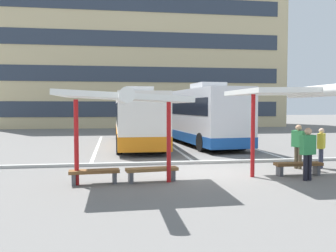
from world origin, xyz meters
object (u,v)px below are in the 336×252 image
at_px(bench_2, 298,166).
at_px(waiting_passenger_2, 321,145).
at_px(bench_1, 152,171).
at_px(waiting_shelter_0, 123,99).
at_px(waiting_shelter_1, 304,93).
at_px(waiting_passenger_0, 298,143).
at_px(coach_bus_1, 201,116).
at_px(coach_bus_0, 137,119).
at_px(bench_0, 94,174).
at_px(waiting_passenger_1, 308,150).

relative_size(bench_2, waiting_passenger_2, 1.07).
bearing_deg(bench_1, bench_2, 3.31).
height_order(waiting_shelter_0, waiting_shelter_1, waiting_shelter_1).
xyz_separation_m(waiting_shelter_0, bench_1, (0.90, 0.41, -2.30)).
xyz_separation_m(waiting_shelter_1, waiting_passenger_2, (1.61, 1.55, -1.96)).
relative_size(waiting_passenger_0, waiting_passenger_2, 1.09).
bearing_deg(coach_bus_1, waiting_shelter_0, -114.51).
relative_size(coach_bus_0, waiting_shelter_0, 2.32).
distance_m(coach_bus_0, waiting_shelter_0, 11.47).
relative_size(bench_0, bench_2, 0.94).
distance_m(coach_bus_1, waiting_passenger_0, 9.39).
distance_m(bench_1, bench_2, 5.16).
distance_m(coach_bus_1, bench_1, 11.66).
height_order(bench_1, waiting_shelter_1, waiting_shelter_1).
xyz_separation_m(coach_bus_0, waiting_shelter_1, (4.90, -10.96, 1.24)).
bearing_deg(coach_bus_1, bench_1, -111.30).
distance_m(waiting_passenger_0, waiting_passenger_2, 0.95).
xyz_separation_m(bench_2, waiting_passenger_2, (1.61, 1.25, 0.55)).
distance_m(waiting_shelter_0, bench_1, 2.50).
distance_m(waiting_shelter_1, waiting_passenger_0, 2.52).
xyz_separation_m(bench_0, bench_1, (1.80, 0.11, 0.00)).
height_order(coach_bus_1, waiting_passenger_2, coach_bus_1).
bearing_deg(bench_0, waiting_passenger_2, 10.94).
distance_m(coach_bus_0, bench_1, 11.03).
bearing_deg(waiting_shelter_1, waiting_passenger_1, -103.96).
height_order(coach_bus_1, waiting_passenger_1, coach_bus_1).
distance_m(coach_bus_1, waiting_shelter_1, 10.88).
height_order(bench_0, waiting_passenger_1, waiting_passenger_1).
height_order(coach_bus_0, waiting_shelter_0, coach_bus_0).
bearing_deg(bench_2, coach_bus_0, 114.71).
bearing_deg(coach_bus_1, waiting_passenger_0, -80.04).
height_order(coach_bus_0, waiting_passenger_0, coach_bus_0).
distance_m(waiting_shelter_1, waiting_passenger_1, 1.94).
relative_size(coach_bus_0, waiting_passenger_0, 6.71).
distance_m(coach_bus_0, bench_2, 11.80).
xyz_separation_m(coach_bus_0, waiting_passenger_1, (4.77, -11.51, -0.62)).
distance_m(coach_bus_0, waiting_passenger_2, 11.46).
distance_m(waiting_shelter_0, bench_2, 6.52).
xyz_separation_m(coach_bus_1, bench_2, (0.95, -10.48, -1.45)).
bearing_deg(bench_0, waiting_shelter_0, -18.59).
relative_size(bench_2, waiting_passenger_1, 0.97).
height_order(coach_bus_0, bench_0, coach_bus_0).
height_order(bench_0, bench_2, same).
bearing_deg(bench_2, bench_0, -176.63).
bearing_deg(waiting_shelter_0, coach_bus_0, 84.22).
distance_m(bench_1, waiting_passenger_0, 6.06).
distance_m(bench_0, waiting_passenger_1, 6.86).
height_order(waiting_shelter_1, bench_2, waiting_shelter_1).
xyz_separation_m(bench_0, waiting_passenger_0, (7.62, 1.67, 0.66)).
bearing_deg(coach_bus_1, coach_bus_0, 177.44).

